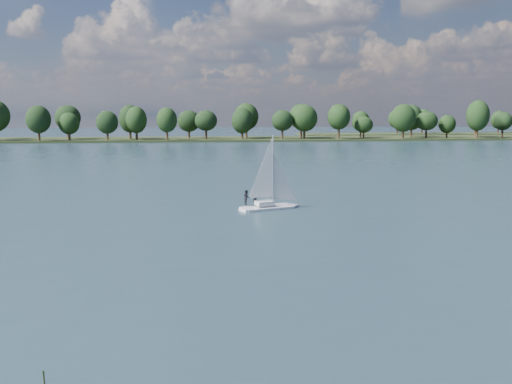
% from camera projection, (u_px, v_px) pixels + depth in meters
% --- Properties ---
extents(ground, '(700.00, 700.00, 0.00)m').
position_uv_depth(ground, '(227.00, 163.00, 122.72)').
color(ground, '#233342').
rests_on(ground, ground).
extents(far_shore, '(660.00, 40.00, 1.50)m').
position_uv_depth(far_shore, '(205.00, 140.00, 232.76)').
color(far_shore, black).
rests_on(far_shore, ground).
extents(far_shore_back, '(220.00, 30.00, 1.40)m').
position_uv_depth(far_shore_back, '(505.00, 134.00, 300.44)').
color(far_shore_back, black).
rests_on(far_shore_back, ground).
extents(sailboat, '(6.62, 3.96, 8.43)m').
position_uv_depth(sailboat, '(267.00, 188.00, 61.57)').
color(sailboat, silver).
rests_on(sailboat, ground).
extents(treeline, '(562.89, 73.72, 17.65)m').
position_uv_depth(treeline, '(170.00, 120.00, 225.80)').
color(treeline, black).
rests_on(treeline, ground).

